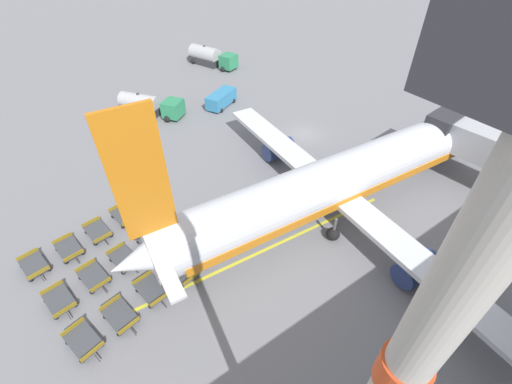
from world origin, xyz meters
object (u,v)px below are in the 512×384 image
Objects in this scene: fuel_tanker_secondary at (148,106)px; baggage_dolly_row_mid_b_col_b at (124,259)px; baggage_dolly_row_mid_a_col_b at (94,277)px; baggage_dolly_row_far_col_b at (151,241)px; baggage_dolly_row_far_col_c at (182,271)px; baggage_dolly_row_near_col_a at (34,265)px; baggage_dolly_row_mid_a_col_c at (120,316)px; service_van at (221,99)px; baggage_dolly_row_far_col_a at (124,215)px; baggage_dolly_row_mid_b_col_a at (98,231)px; airplane at (342,178)px; fuel_tanker_primary at (210,57)px; baggage_dolly_row_near_col_b at (59,301)px; baggage_dolly_row_mid_b_col_c at (152,290)px; baggage_dolly_row_near_col_c at (84,341)px; baggage_dolly_row_mid_a_col_a at (69,249)px.

baggage_dolly_row_mid_b_col_b is at bearing -25.76° from fuel_tanker_secondary.
baggage_dolly_row_mid_a_col_b and baggage_dolly_row_far_col_b have the same top height.
baggage_dolly_row_mid_a_col_b and baggage_dolly_row_far_col_c have the same top height.
baggage_dolly_row_mid_a_col_c is at bearing 27.10° from baggage_dolly_row_near_col_a.
baggage_dolly_row_near_col_a and baggage_dolly_row_mid_b_col_b have the same top height.
service_van reaches higher than baggage_dolly_row_far_col_a.
baggage_dolly_row_mid_a_col_b is 4.93m from baggage_dolly_row_mid_b_col_a.
baggage_dolly_row_mid_b_col_a is at bearing 173.84° from baggage_dolly_row_mid_a_col_c.
airplane is 12.06× the size of baggage_dolly_row_far_col_c.
baggage_dolly_row_far_col_c is (38.51, -23.89, -0.89)m from fuel_tanker_primary.
baggage_dolly_row_near_col_a is 4.59m from baggage_dolly_row_near_col_b.
baggage_dolly_row_far_col_a is at bearing 142.05° from baggage_dolly_row_mid_a_col_b.
baggage_dolly_row_mid_b_col_c is (8.33, 1.61, 0.00)m from baggage_dolly_row_mid_b_col_a.
baggage_dolly_row_mid_a_col_c is 5.31m from baggage_dolly_row_far_col_c.
baggage_dolly_row_mid_a_col_c is at bearing -42.76° from service_van.
airplane is 23.65m from baggage_dolly_row_near_col_c.
baggage_dolly_row_mid_a_col_c is 6.89m from baggage_dolly_row_far_col_b.
service_van is (-24.58, 1.67, -2.25)m from airplane.
baggage_dolly_row_near_col_c is 8.88m from baggage_dolly_row_mid_a_col_a.
baggage_dolly_row_mid_a_col_b is 1.00× the size of baggage_dolly_row_mid_a_col_c.
baggage_dolly_row_mid_a_col_c is (24.42, -22.59, -0.64)m from service_van.
baggage_dolly_row_near_col_b is 8.85m from baggage_dolly_row_far_col_c.
service_van reaches higher than baggage_dolly_row_far_col_b.
fuel_tanker_primary is 2.84× the size of baggage_dolly_row_far_col_b.
baggage_dolly_row_mid_a_col_a is 8.57m from baggage_dolly_row_mid_a_col_c.
baggage_dolly_row_mid_b_col_a is at bearing 161.09° from baggage_dolly_row_mid_a_col_b.
baggage_dolly_row_mid_a_col_c is (-0.39, 2.56, 0.00)m from baggage_dolly_row_near_col_c.
baggage_dolly_row_near_col_b is at bearing -75.52° from baggage_dolly_row_mid_a_col_b.
baggage_dolly_row_mid_b_col_c is at bearing 41.19° from baggage_dolly_row_mid_a_col_b.
baggage_dolly_row_mid_b_col_c is (38.82, -26.51, -0.89)m from fuel_tanker_primary.
baggage_dolly_row_near_col_b is 4.93m from baggage_dolly_row_mid_a_col_c.
baggage_dolly_row_far_col_c is (2.68, 8.44, 0.00)m from baggage_dolly_row_near_col_b.
fuel_tanker_primary reaches higher than baggage_dolly_row_near_col_b.
baggage_dolly_row_far_col_b is 4.39m from baggage_dolly_row_far_col_c.
baggage_dolly_row_near_col_b is (20.70, -25.82, -0.64)m from service_van.
fuel_tanker_secondary is 32.63m from baggage_dolly_row_near_col_c.
fuel_tanker_primary is 2.84× the size of baggage_dolly_row_mid_b_col_c.
baggage_dolly_row_near_col_c and baggage_dolly_row_far_col_c have the same top height.
baggage_dolly_row_far_col_b is (-5.35, 4.34, 0.00)m from baggage_dolly_row_mid_a_col_c.
fuel_tanker_secondary is 24.49m from baggage_dolly_row_far_col_b.
fuel_tanker_secondary is 2.62× the size of baggage_dolly_row_far_col_a.
baggage_dolly_row_mid_b_col_a is at bearing -32.53° from fuel_tanker_secondary.
airplane is 12.10× the size of baggage_dolly_row_mid_b_col_c.
fuel_tanker_secondary is at bearing 158.91° from baggage_dolly_row_mid_b_col_c.
baggage_dolly_row_mid_b_col_b is (-1.07, 5.11, 0.00)m from baggage_dolly_row_near_col_b.
baggage_dolly_row_mid_b_col_a and baggage_dolly_row_mid_b_col_c have the same top height.
airplane is 12.09× the size of baggage_dolly_row_near_col_b.
baggage_dolly_row_mid_b_col_a is 1.00× the size of baggage_dolly_row_far_col_b.
baggage_dolly_row_near_col_a and baggage_dolly_row_far_col_b have the same top height.
baggage_dolly_row_mid_b_col_c is (4.06, 0.70, 0.00)m from baggage_dolly_row_mid_b_col_b.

